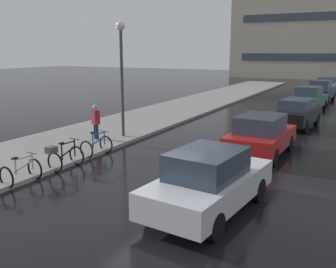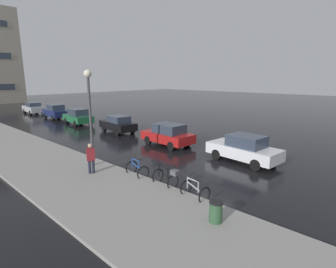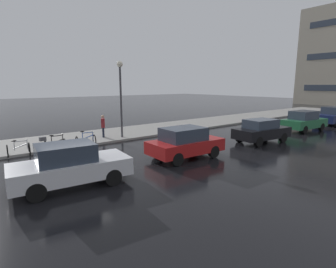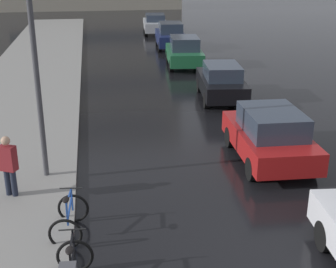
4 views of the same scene
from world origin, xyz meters
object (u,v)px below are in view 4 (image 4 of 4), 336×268
car_black (221,82)px  car_navy (170,36)px  pedestrian (9,165)px  car_green (184,52)px  streetlamp (34,49)px  car_silver (155,24)px  bicycle_third (69,219)px  car_red (270,135)px

car_black → car_navy: 12.26m
car_navy → pedestrian: bearing=-110.2°
car_green → streetlamp: (-6.42, -13.26, 2.73)m
car_green → pedestrian: 16.01m
car_green → car_navy: size_ratio=0.98×
pedestrian → car_green: bearing=63.4°
car_green → car_silver: (0.06, 12.24, -0.04)m
bicycle_third → car_black: 11.29m
car_green → streetlamp: size_ratio=0.79×
car_red → streetlamp: streetlamp is taller
car_silver → car_black: bearing=-89.3°
car_navy → bicycle_third: bearing=-105.1°
streetlamp → bicycle_third: bearing=-76.0°
car_red → car_navy: bearing=89.3°
streetlamp → pedestrian: bearing=-125.3°
bicycle_third → car_silver: bearing=78.5°
car_green → car_red: bearing=-90.2°
car_green → streetlamp: streetlamp is taller
pedestrian → car_red: bearing=10.0°
car_black → pedestrian: pedestrian is taller
car_black → pedestrian: 10.74m
bicycle_third → car_navy: car_navy is taller
car_green → car_silver: car_green is taller
car_black → car_navy: bearing=90.5°
bicycle_third → pedestrian: (-1.47, 1.83, 0.56)m
car_silver → streetlamp: size_ratio=0.83×
car_red → car_green: size_ratio=0.96×
car_black → pedestrian: bearing=-134.0°
pedestrian → car_navy: bearing=69.8°
bicycle_third → car_navy: bearing=74.9°
car_silver → bicycle_third: bearing=-101.5°
car_silver → pedestrian: (-7.24, -26.56, 0.17)m
bicycle_third → car_red: size_ratio=0.30×
car_red → car_navy: 18.73m
bicycle_third → car_green: (5.70, 16.15, 0.43)m
streetlamp → car_silver: bearing=75.7°
car_black → car_green: bearing=92.5°
streetlamp → car_red: bearing=1.8°
bicycle_third → car_red: 6.46m
car_red → streetlamp: (-6.38, -0.20, 2.74)m
car_silver → pedestrian: bearing=-105.2°
car_navy → car_silver: bearing=91.1°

